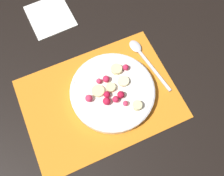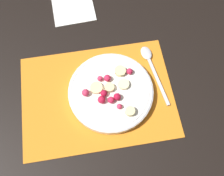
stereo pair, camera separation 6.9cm
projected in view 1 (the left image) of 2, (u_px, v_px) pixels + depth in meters
name	position (u px, v px, depth m)	size (l,w,h in m)	color
ground_plane	(100.00, 99.00, 0.71)	(3.00, 3.00, 0.00)	black
placemat	(100.00, 99.00, 0.71)	(0.43, 0.31, 0.01)	orange
fruit_bowl	(112.00, 90.00, 0.70)	(0.24, 0.24, 0.04)	white
spoon	(141.00, 54.00, 0.76)	(0.05, 0.20, 0.01)	silver
napkin	(50.00, 16.00, 0.82)	(0.14, 0.16, 0.01)	white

